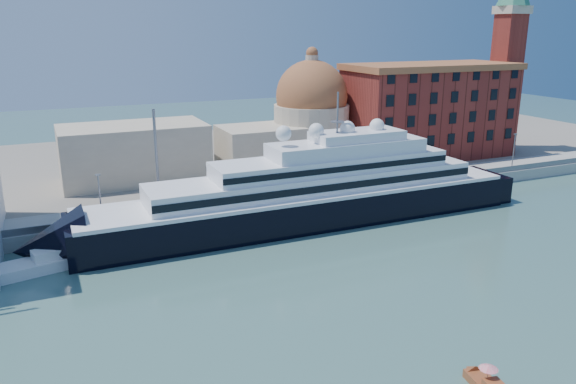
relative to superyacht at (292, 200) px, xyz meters
name	(u,v)px	position (x,y,z in m)	size (l,w,h in m)	color
ground	(353,277)	(-1.13, -23.00, -4.64)	(400.00, 400.00, 0.00)	#396362
quay	(263,202)	(-1.13, 11.00, -3.39)	(180.00, 10.00, 2.50)	gray
land	(205,160)	(-1.13, 52.00, -3.64)	(260.00, 72.00, 2.00)	slate
quay_fence	(272,199)	(-1.13, 6.50, -1.54)	(180.00, 0.10, 1.20)	slate
superyacht	(292,200)	(0.00, 0.00, 0.00)	(89.99, 12.48, 26.89)	black
service_barge	(36,265)	(-41.60, -2.92, -3.75)	(14.46, 7.49, 3.10)	white
warehouse	(429,110)	(50.87, 29.00, 9.15)	(43.00, 19.00, 23.25)	maroon
campanile	(508,47)	(74.87, 29.00, 24.11)	(8.40, 8.40, 47.00)	maroon
church	(251,131)	(5.26, 34.72, 6.27)	(66.00, 18.00, 25.50)	beige
lamp_posts	(200,167)	(-13.79, 9.27, 5.20)	(120.80, 2.40, 18.00)	slate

